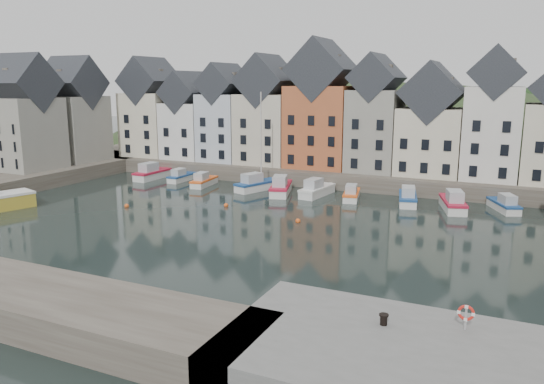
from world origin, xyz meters
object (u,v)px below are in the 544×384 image
Objects in this scene: boat_d at (257,184)px; mooring_bollard at (384,319)px; life_ring_post at (466,313)px; boat_a at (153,173)px.

boat_d reaches higher than mooring_bollard.
mooring_bollard is at bearing -36.00° from boat_d.
boat_d is at bearing 124.88° from mooring_bollard.
boat_a is at bearing 142.14° from life_ring_post.
life_ring_post reaches higher than mooring_bollard.
boat_d is 22.91× the size of mooring_bollard.
mooring_bollard is (42.51, -37.04, 1.51)m from boat_a.
mooring_bollard is at bearing -163.46° from life_ring_post.
boat_a is 17.54m from boat_d.
mooring_bollard is at bearing -40.28° from boat_a.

